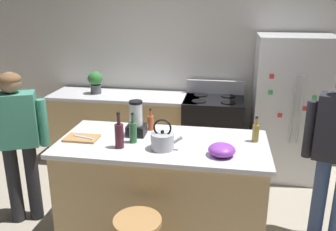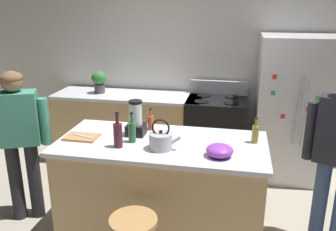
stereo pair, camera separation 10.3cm
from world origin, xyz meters
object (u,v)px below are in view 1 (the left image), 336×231
(refrigerator, at_px, (290,108))
(stove_range, at_px, (213,133))
(tea_kettle, at_px, (163,140))
(bottle_olive_oil, at_px, (133,132))
(cutting_board, at_px, (82,138))
(mixing_bowl, at_px, (222,150))
(blender_appliance, at_px, (136,121))
(person_by_island_left, at_px, (17,135))
(bottle_cooking_sauce, at_px, (151,122))
(kitchen_island, at_px, (163,189))
(potted_plant, at_px, (95,81))
(chef_knife, at_px, (84,137))
(bottle_wine, at_px, (119,135))
(bottle_vinegar, at_px, (256,132))

(refrigerator, height_order, stove_range, refrigerator)
(tea_kettle, bearing_deg, bottle_olive_oil, 160.39)
(cutting_board, bearing_deg, mixing_bowl, -6.72)
(cutting_board, bearing_deg, tea_kettle, -7.11)
(bottle_olive_oil, bearing_deg, tea_kettle, -19.61)
(bottle_olive_oil, relative_size, cutting_board, 0.92)
(stove_range, relative_size, bottle_olive_oil, 4.12)
(blender_appliance, distance_m, cutting_board, 0.52)
(person_by_island_left, distance_m, bottle_cooking_sauce, 1.29)
(bottle_cooking_sauce, relative_size, tea_kettle, 0.78)
(person_by_island_left, bearing_deg, refrigerator, 28.52)
(person_by_island_left, bearing_deg, kitchen_island, -0.08)
(potted_plant, height_order, chef_knife, potted_plant)
(refrigerator, xyz_separation_m, potted_plant, (-2.53, 0.05, 0.24))
(potted_plant, bearing_deg, blender_appliance, -56.94)
(person_by_island_left, relative_size, potted_plant, 5.15)
(kitchen_island, relative_size, cutting_board, 6.23)
(bottle_cooking_sauce, xyz_separation_m, chef_knife, (-0.55, -0.35, -0.06))
(blender_appliance, height_order, bottle_cooking_sauce, blender_appliance)
(person_by_island_left, height_order, bottle_olive_oil, person_by_island_left)
(potted_plant, height_order, bottle_olive_oil, potted_plant)
(potted_plant, height_order, tea_kettle, potted_plant)
(chef_knife, bearing_deg, blender_appliance, 38.69)
(refrigerator, height_order, bottle_cooking_sauce, refrigerator)
(bottle_wine, bearing_deg, bottle_cooking_sauce, 70.44)
(bottle_vinegar, bearing_deg, tea_kettle, -158.93)
(kitchen_island, xyz_separation_m, potted_plant, (-1.20, 1.55, 0.65))
(bottle_cooking_sauce, relative_size, mixing_bowl, 0.97)
(person_by_island_left, bearing_deg, stove_range, 39.98)
(blender_appliance, distance_m, bottle_olive_oil, 0.18)
(bottle_cooking_sauce, bearing_deg, cutting_board, -148.51)
(blender_appliance, distance_m, bottle_wine, 0.32)
(person_by_island_left, xyz_separation_m, bottle_olive_oil, (1.17, -0.06, 0.12))
(bottle_vinegar, bearing_deg, bottle_cooking_sauce, 171.86)
(person_by_island_left, bearing_deg, tea_kettle, -6.35)
(stove_range, relative_size, potted_plant, 3.79)
(potted_plant, height_order, cutting_board, potted_plant)
(blender_appliance, height_order, bottle_vinegar, blender_appliance)
(bottle_vinegar, distance_m, bottle_olive_oil, 1.09)
(kitchen_island, xyz_separation_m, bottle_wine, (-0.34, -0.19, 0.59))
(cutting_board, height_order, chef_knife, chef_knife)
(tea_kettle, bearing_deg, cutting_board, 172.89)
(kitchen_island, height_order, cutting_board, cutting_board)
(tea_kettle, bearing_deg, blender_appliance, 136.92)
(bottle_olive_oil, distance_m, chef_knife, 0.47)
(stove_range, xyz_separation_m, mixing_bowl, (0.14, -1.74, 0.52))
(tea_kettle, bearing_deg, bottle_vinegar, 21.07)
(bottle_cooking_sauce, distance_m, bottle_olive_oil, 0.35)
(mixing_bowl, relative_size, cutting_board, 0.74)
(bottle_vinegar, xyz_separation_m, mixing_bowl, (-0.29, -0.36, -0.04))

